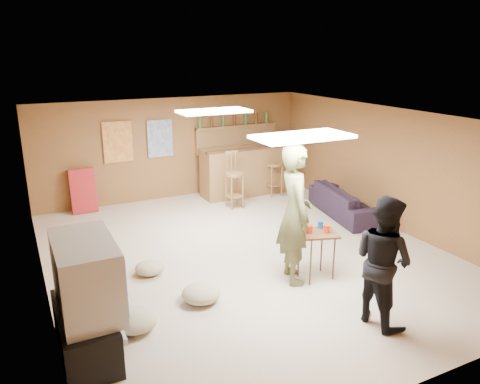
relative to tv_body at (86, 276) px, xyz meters
name	(u,v)px	position (x,y,z in m)	size (l,w,h in m)	color
ground	(245,254)	(2.65, 1.50, -0.90)	(7.00, 7.00, 0.00)	#BBA78F
ceiling	(246,118)	(2.65, 1.50, 1.30)	(6.00, 7.00, 0.02)	silver
wall_back	(173,148)	(2.65, 5.00, 0.20)	(6.00, 0.02, 2.20)	brown
wall_front	(420,287)	(2.65, -2.00, 0.20)	(6.00, 0.02, 2.20)	brown
wall_left	(38,219)	(-0.35, 1.50, 0.20)	(0.02, 7.00, 2.20)	brown
wall_right	(392,168)	(5.65, 1.50, 0.20)	(0.02, 7.00, 2.20)	brown
tv_stand	(85,332)	(-0.07, 0.00, -0.65)	(0.55, 1.30, 0.50)	black
dvd_box	(107,334)	(0.15, 0.00, -0.75)	(0.35, 0.50, 0.08)	#B2B2B7
tv_body	(86,276)	(0.00, 0.00, 0.00)	(0.60, 1.10, 0.80)	#B2B2B7
tv_screen	(116,270)	(0.31, 0.00, 0.00)	(0.02, 0.95, 0.65)	navy
bar_counter	(245,171)	(4.15, 4.45, -0.35)	(2.00, 0.60, 1.10)	brown
bar_lip	(251,149)	(4.15, 4.20, 0.20)	(2.10, 0.12, 0.05)	#452816
bar_shelf	(236,126)	(4.15, 4.90, 0.60)	(2.00, 0.18, 0.05)	brown
bar_backing	(236,139)	(4.15, 4.92, 0.30)	(2.00, 0.14, 0.60)	brown
poster_left	(118,142)	(1.45, 4.96, 0.45)	(0.60, 0.03, 0.85)	#BF3F26
poster_right	(160,139)	(2.35, 4.96, 0.45)	(0.55, 0.03, 0.80)	#334C99
folding_chair_stack	(83,191)	(0.65, 4.80, -0.45)	(0.50, 0.14, 0.90)	#B42126
ceiling_panel_front	(302,137)	(2.65, 0.00, 1.27)	(1.20, 0.60, 0.04)	white
ceiling_panel_back	(214,111)	(2.65, 2.70, 1.27)	(1.20, 0.60, 0.04)	white
person_olive	(295,214)	(2.87, 0.44, 0.09)	(0.72, 0.48, 1.99)	brown
person_black	(383,261)	(3.22, -0.94, -0.10)	(0.78, 0.60, 1.60)	black
sofa	(346,202)	(5.30, 2.27, -0.62)	(1.94, 0.76, 0.57)	black
tray_table	(316,255)	(3.18, 0.32, -0.55)	(0.55, 0.44, 0.71)	#452816
cup_red_near	(309,229)	(3.06, 0.34, -0.13)	(0.09, 0.09, 0.12)	red
cup_red_far	(326,229)	(3.28, 0.25, -0.13)	(0.08, 0.08, 0.12)	red
cup_blue	(320,225)	(3.31, 0.43, -0.14)	(0.08, 0.08, 0.11)	#154490
bar_stool_left	(235,179)	(3.51, 3.69, -0.29)	(0.39, 0.39, 1.22)	brown
bar_stool_right	(274,168)	(4.68, 4.07, -0.26)	(0.41, 0.41, 1.29)	brown
cushion_near_tv	(201,293)	(1.46, 0.44, -0.78)	(0.51, 0.51, 0.23)	tan
cushion_mid	(150,268)	(1.07, 1.51, -0.80)	(0.43, 0.43, 0.19)	tan
cushion_far	(135,320)	(0.51, 0.19, -0.78)	(0.55, 0.55, 0.25)	tan
bottle_row	(234,120)	(4.09, 4.88, 0.75)	(1.76, 0.08, 0.26)	#3F7233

